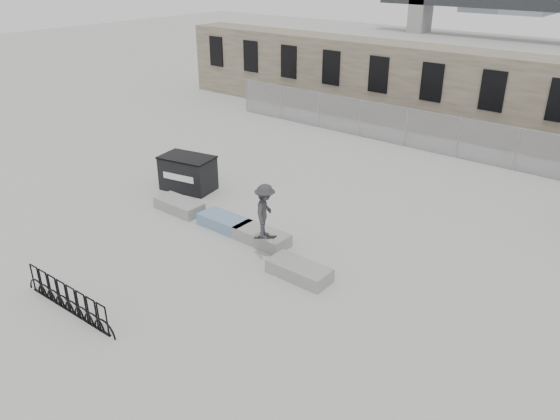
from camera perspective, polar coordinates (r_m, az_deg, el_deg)
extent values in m
plane|color=#A4A49F|center=(19.49, -4.18, -2.45)|extent=(120.00, 120.00, 0.00)
cube|color=#695F4D|center=(31.85, 16.43, 11.91)|extent=(36.00, 2.50, 4.50)
cube|color=black|center=(39.66, -6.66, 16.14)|extent=(1.20, 0.12, 2.00)
cube|color=black|center=(37.47, -3.07, 15.74)|extent=(1.20, 0.12, 2.00)
cube|color=black|center=(35.44, 0.93, 15.23)|extent=(1.20, 0.12, 2.00)
cube|color=black|center=(33.59, 5.37, 14.57)|extent=(1.20, 0.12, 2.00)
cube|color=black|center=(31.95, 10.26, 13.75)|extent=(1.20, 0.12, 2.00)
cube|color=black|center=(30.57, 15.59, 12.74)|extent=(1.20, 0.12, 2.00)
cube|color=black|center=(29.47, 21.33, 11.52)|extent=(1.20, 0.12, 2.00)
cylinder|color=gray|center=(34.86, -3.52, 11.83)|extent=(0.06, 0.06, 2.00)
cylinder|color=gray|center=(33.11, 0.08, 11.16)|extent=(0.06, 0.06, 2.00)
cylinder|color=gray|center=(31.51, 4.03, 10.37)|extent=(0.06, 0.06, 2.00)
cylinder|color=gray|center=(30.07, 8.37, 9.45)|extent=(0.06, 0.06, 2.00)
cylinder|color=gray|center=(28.83, 13.08, 8.38)|extent=(0.06, 0.06, 2.00)
cylinder|color=gray|center=(27.80, 18.14, 7.16)|extent=(0.06, 0.06, 2.00)
cylinder|color=gray|center=(27.02, 23.52, 5.80)|extent=(0.06, 0.06, 2.00)
cube|color=#99999E|center=(28.83, 13.08, 8.38)|extent=(22.00, 0.02, 2.00)
cylinder|color=gray|center=(28.57, 13.27, 10.30)|extent=(22.00, 0.04, 0.04)
cube|color=#959593|center=(21.38, -10.49, 0.45)|extent=(2.00, 0.90, 0.44)
cube|color=#2D471E|center=(21.31, -10.52, 0.84)|extent=(1.76, 0.66, 0.10)
cube|color=teal|center=(19.82, -5.79, -1.29)|extent=(2.00, 0.90, 0.44)
cube|color=#2D471E|center=(19.75, -5.81, -0.87)|extent=(1.76, 0.66, 0.10)
cube|color=#959593|center=(18.74, -1.94, -2.81)|extent=(2.00, 0.90, 0.44)
cube|color=#2D471E|center=(18.67, -1.94, -2.37)|extent=(1.76, 0.66, 0.10)
cube|color=#959593|center=(16.81, 2.02, -6.37)|extent=(2.00, 0.90, 0.44)
cube|color=#2D471E|center=(16.73, 2.03, -5.90)|extent=(1.76, 0.66, 0.10)
cube|color=black|center=(23.16, -9.59, 3.77)|extent=(2.36, 1.69, 1.40)
cube|color=black|center=(22.91, -9.72, 5.45)|extent=(2.43, 1.76, 0.06)
cube|color=white|center=(22.66, -10.59, 3.34)|extent=(1.48, 0.32, 0.27)
cube|color=black|center=(16.48, -21.08, -9.83)|extent=(3.60, 0.16, 0.04)
torus|color=black|center=(17.46, -24.12, -6.63)|extent=(0.89, 0.07, 0.89)
torus|color=black|center=(17.11, -23.37, -7.16)|extent=(0.89, 0.07, 0.89)
torus|color=black|center=(16.76, -22.57, -7.72)|extent=(0.89, 0.07, 0.89)
torus|color=black|center=(16.42, -21.75, -8.29)|extent=(0.89, 0.07, 0.89)
torus|color=black|center=(16.08, -20.88, -8.88)|extent=(0.89, 0.07, 0.89)
torus|color=black|center=(15.74, -19.97, -9.50)|extent=(0.89, 0.07, 0.89)
torus|color=black|center=(15.42, -19.02, -10.14)|extent=(0.89, 0.07, 0.89)
torus|color=black|center=(15.09, -18.03, -10.81)|extent=(0.89, 0.07, 0.89)
cube|color=gray|center=(74.99, 14.44, 19.06)|extent=(2.00, 3.00, 4.00)
imported|color=#302F32|center=(17.15, -1.58, -0.12)|extent=(1.13, 1.34, 1.80)
cube|color=black|center=(17.57, -1.55, -2.85)|extent=(0.80, 0.31, 0.24)
cylinder|color=beige|center=(17.71, -2.38, -2.81)|extent=(0.06, 0.03, 0.06)
cylinder|color=beige|center=(17.80, -2.09, -2.65)|extent=(0.06, 0.03, 0.06)
cylinder|color=beige|center=(17.39, -0.99, -3.36)|extent=(0.06, 0.03, 0.06)
cylinder|color=beige|center=(17.48, -0.70, -3.19)|extent=(0.06, 0.03, 0.06)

